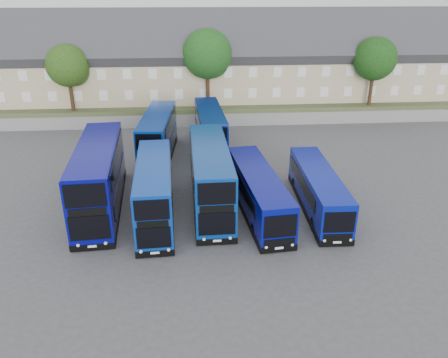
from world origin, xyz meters
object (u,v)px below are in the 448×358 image
(dd_front_left, at_px, (99,179))
(tree_east, at_px, (376,60))
(tree_far, at_px, (399,49))
(dd_front_mid, at_px, (155,192))
(tree_west, at_px, (69,67))
(tree_mid, at_px, (209,56))
(coach_east_a, at_px, (258,193))

(dd_front_left, height_order, tree_east, tree_east)
(tree_east, relative_size, tree_far, 0.94)
(dd_front_left, xyz_separation_m, dd_front_mid, (4.21, -1.93, -0.36))
(dd_front_mid, relative_size, tree_west, 1.40)
(dd_front_left, relative_size, dd_front_mid, 1.17)
(tree_mid, bearing_deg, dd_front_left, -112.54)
(tree_far, bearing_deg, dd_front_mid, -135.36)
(dd_front_left, xyz_separation_m, coach_east_a, (11.71, -1.52, -0.87))
(tree_west, bearing_deg, tree_mid, 1.79)
(tree_west, distance_m, tree_mid, 16.04)
(tree_mid, bearing_deg, tree_east, -1.43)
(tree_west, relative_size, tree_mid, 0.83)
(dd_front_left, relative_size, coach_east_a, 1.07)
(tree_west, relative_size, tree_far, 0.88)
(dd_front_left, height_order, tree_west, tree_west)
(coach_east_a, distance_m, tree_east, 29.63)
(dd_front_mid, xyz_separation_m, tree_mid, (4.99, 24.10, 6.00))
(tree_mid, bearing_deg, tree_west, -178.21)
(dd_front_left, height_order, tree_far, tree_far)
(tree_far, bearing_deg, tree_east, -130.60)
(coach_east_a, relative_size, tree_far, 1.35)
(tree_west, xyz_separation_m, tree_mid, (16.00, 0.50, 1.02))
(dd_front_left, xyz_separation_m, tree_west, (-6.80, 21.67, 4.63))
(tree_mid, xyz_separation_m, tree_far, (26.00, 6.50, -0.34))
(dd_front_mid, height_order, tree_east, tree_east)
(coach_east_a, height_order, tree_far, tree_far)
(dd_front_mid, distance_m, tree_east, 34.79)
(dd_front_mid, height_order, tree_far, tree_far)
(dd_front_left, relative_size, tree_east, 1.54)
(tree_mid, relative_size, tree_far, 1.06)
(dd_front_left, bearing_deg, tree_east, 32.48)
(dd_front_left, xyz_separation_m, tree_east, (29.20, 21.67, 4.97))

